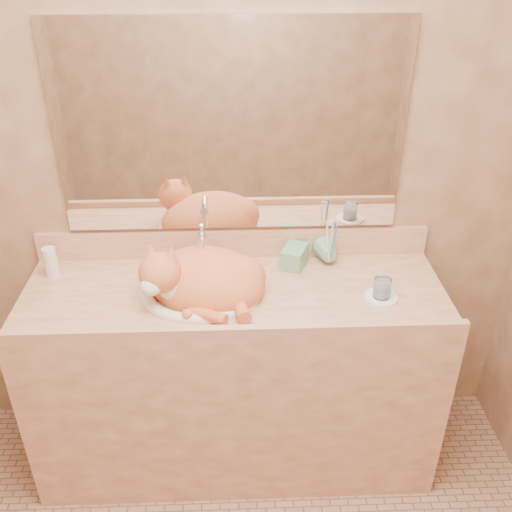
{
  "coord_description": "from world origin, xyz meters",
  "views": [
    {
      "loc": [
        0.01,
        -1.06,
        2.06
      ],
      "look_at": [
        0.08,
        0.7,
        1.01
      ],
      "focal_mm": 40.0,
      "sensor_mm": 36.0,
      "label": 1
    }
  ],
  "objects_px": {
    "sink_basin": "(201,279)",
    "water_glass": "(382,288)",
    "toothbrush_cup": "(330,257)",
    "soap_dispenser": "(290,253)",
    "vanity_counter": "(236,376)",
    "cat": "(200,277)"
  },
  "relations": [
    {
      "from": "soap_dispenser",
      "to": "toothbrush_cup",
      "type": "height_order",
      "value": "soap_dispenser"
    },
    {
      "from": "vanity_counter",
      "to": "sink_basin",
      "type": "xyz_separation_m",
      "value": [
        -0.12,
        -0.02,
        0.49
      ]
    },
    {
      "from": "sink_basin",
      "to": "soap_dispenser",
      "type": "bearing_deg",
      "value": 33.64
    },
    {
      "from": "soap_dispenser",
      "to": "sink_basin",
      "type": "bearing_deg",
      "value": -134.32
    },
    {
      "from": "sink_basin",
      "to": "water_glass",
      "type": "relative_size",
      "value": 5.77
    },
    {
      "from": "water_glass",
      "to": "cat",
      "type": "bearing_deg",
      "value": 175.66
    },
    {
      "from": "toothbrush_cup",
      "to": "sink_basin",
      "type": "bearing_deg",
      "value": -160.48
    },
    {
      "from": "sink_basin",
      "to": "vanity_counter",
      "type": "bearing_deg",
      "value": 20.46
    },
    {
      "from": "vanity_counter",
      "to": "sink_basin",
      "type": "bearing_deg",
      "value": -170.55
    },
    {
      "from": "water_glass",
      "to": "sink_basin",
      "type": "bearing_deg",
      "value": 175.77
    },
    {
      "from": "cat",
      "to": "water_glass",
      "type": "xyz_separation_m",
      "value": [
        0.67,
        -0.05,
        -0.03
      ]
    },
    {
      "from": "vanity_counter",
      "to": "cat",
      "type": "xyz_separation_m",
      "value": [
        -0.12,
        -0.02,
        0.5
      ]
    },
    {
      "from": "soap_dispenser",
      "to": "toothbrush_cup",
      "type": "bearing_deg",
      "value": 35.73
    },
    {
      "from": "vanity_counter",
      "to": "cat",
      "type": "distance_m",
      "value": 0.52
    },
    {
      "from": "soap_dispenser",
      "to": "water_glass",
      "type": "distance_m",
      "value": 0.38
    },
    {
      "from": "toothbrush_cup",
      "to": "water_glass",
      "type": "distance_m",
      "value": 0.28
    },
    {
      "from": "sink_basin",
      "to": "cat",
      "type": "bearing_deg",
      "value": 165.12
    },
    {
      "from": "cat",
      "to": "soap_dispenser",
      "type": "distance_m",
      "value": 0.37
    },
    {
      "from": "water_glass",
      "to": "toothbrush_cup",
      "type": "bearing_deg",
      "value": 124.77
    },
    {
      "from": "sink_basin",
      "to": "soap_dispenser",
      "type": "height_order",
      "value": "soap_dispenser"
    },
    {
      "from": "cat",
      "to": "vanity_counter",
      "type": "bearing_deg",
      "value": 26.29
    },
    {
      "from": "vanity_counter",
      "to": "cat",
      "type": "relative_size",
      "value": 3.59
    }
  ]
}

